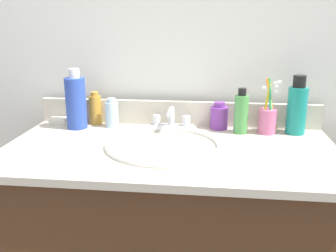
{
  "coord_description": "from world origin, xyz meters",
  "views": [
    {
      "loc": [
        0.13,
        -1.13,
        1.13
      ],
      "look_at": [
        -0.01,
        0.0,
        0.8
      ],
      "focal_mm": 40.93,
      "sensor_mm": 36.0,
      "label": 1
    }
  ],
  "objects_px": {
    "bottle_shampoo_blue": "(76,102)",
    "bottle_gel_clear": "(112,114)",
    "faucet": "(171,121)",
    "bottle_mouthwash_teal": "(297,108)",
    "bottle_cream_purple": "(219,117)",
    "soap_bar": "(59,121)",
    "cup_pink": "(268,118)",
    "bottle_oil_amber": "(95,109)",
    "bottle_toner_green": "(241,113)"
  },
  "relations": [
    {
      "from": "bottle_toner_green",
      "to": "bottle_gel_clear",
      "type": "bearing_deg",
      "value": 177.0
    },
    {
      "from": "bottle_toner_green",
      "to": "bottle_oil_amber",
      "type": "bearing_deg",
      "value": 174.14
    },
    {
      "from": "faucet",
      "to": "bottle_cream_purple",
      "type": "bearing_deg",
      "value": 8.18
    },
    {
      "from": "faucet",
      "to": "bottle_mouthwash_teal",
      "type": "distance_m",
      "value": 0.44
    },
    {
      "from": "cup_pink",
      "to": "bottle_cream_purple",
      "type": "bearing_deg",
      "value": 166.97
    },
    {
      "from": "bottle_gel_clear",
      "to": "cup_pink",
      "type": "relative_size",
      "value": 0.55
    },
    {
      "from": "bottle_mouthwash_teal",
      "to": "cup_pink",
      "type": "bearing_deg",
      "value": -174.05
    },
    {
      "from": "faucet",
      "to": "bottle_mouthwash_teal",
      "type": "xyz_separation_m",
      "value": [
        0.44,
        -0.0,
        0.06
      ]
    },
    {
      "from": "bottle_toner_green",
      "to": "bottle_oil_amber",
      "type": "relative_size",
      "value": 1.29
    },
    {
      "from": "bottle_toner_green",
      "to": "cup_pink",
      "type": "relative_size",
      "value": 0.82
    },
    {
      "from": "bottle_mouthwash_teal",
      "to": "bottle_gel_clear",
      "type": "distance_m",
      "value": 0.66
    },
    {
      "from": "faucet",
      "to": "bottle_shampoo_blue",
      "type": "height_order",
      "value": "bottle_shampoo_blue"
    },
    {
      "from": "bottle_shampoo_blue",
      "to": "cup_pink",
      "type": "distance_m",
      "value": 0.69
    },
    {
      "from": "cup_pink",
      "to": "bottle_oil_amber",
      "type": "bearing_deg",
      "value": 175.6
    },
    {
      "from": "bottle_oil_amber",
      "to": "bottle_toner_green",
      "type": "bearing_deg",
      "value": -5.86
    },
    {
      "from": "bottle_gel_clear",
      "to": "soap_bar",
      "type": "xyz_separation_m",
      "value": [
        -0.21,
        0.01,
        -0.04
      ]
    },
    {
      "from": "bottle_oil_amber",
      "to": "cup_pink",
      "type": "relative_size",
      "value": 0.64
    },
    {
      "from": "bottle_mouthwash_teal",
      "to": "bottle_oil_amber",
      "type": "relative_size",
      "value": 1.65
    },
    {
      "from": "bottle_shampoo_blue",
      "to": "bottle_cream_purple",
      "type": "xyz_separation_m",
      "value": [
        0.52,
        0.05,
        -0.05
      ]
    },
    {
      "from": "bottle_shampoo_blue",
      "to": "bottle_cream_purple",
      "type": "relative_size",
      "value": 2.21
    },
    {
      "from": "bottle_shampoo_blue",
      "to": "cup_pink",
      "type": "relative_size",
      "value": 1.12
    },
    {
      "from": "bottle_toner_green",
      "to": "faucet",
      "type": "bearing_deg",
      "value": 175.23
    },
    {
      "from": "cup_pink",
      "to": "soap_bar",
      "type": "relative_size",
      "value": 3.03
    },
    {
      "from": "faucet",
      "to": "bottle_mouthwash_teal",
      "type": "relative_size",
      "value": 0.78
    },
    {
      "from": "bottle_mouthwash_teal",
      "to": "bottle_cream_purple",
      "type": "xyz_separation_m",
      "value": [
        -0.26,
        0.03,
        -0.05
      ]
    },
    {
      "from": "bottle_toner_green",
      "to": "bottle_mouthwash_teal",
      "type": "xyz_separation_m",
      "value": [
        0.19,
        0.02,
        0.02
      ]
    },
    {
      "from": "bottle_oil_amber",
      "to": "bottle_gel_clear",
      "type": "distance_m",
      "value": 0.08
    },
    {
      "from": "bottle_cream_purple",
      "to": "cup_pink",
      "type": "bearing_deg",
      "value": -13.03
    },
    {
      "from": "bottle_shampoo_blue",
      "to": "bottle_oil_amber",
      "type": "distance_m",
      "value": 0.09
    },
    {
      "from": "bottle_gel_clear",
      "to": "bottle_cream_purple",
      "type": "relative_size",
      "value": 1.09
    },
    {
      "from": "cup_pink",
      "to": "bottle_shampoo_blue",
      "type": "bearing_deg",
      "value": -178.84
    },
    {
      "from": "bottle_shampoo_blue",
      "to": "bottle_gel_clear",
      "type": "distance_m",
      "value": 0.14
    },
    {
      "from": "soap_bar",
      "to": "bottle_mouthwash_teal",
      "type": "bearing_deg",
      "value": -1.44
    },
    {
      "from": "bottle_cream_purple",
      "to": "bottle_oil_amber",
      "type": "bearing_deg",
      "value": 178.77
    },
    {
      "from": "bottle_oil_amber",
      "to": "cup_pink",
      "type": "height_order",
      "value": "cup_pink"
    },
    {
      "from": "faucet",
      "to": "bottle_toner_green",
      "type": "relative_size",
      "value": 1.01
    },
    {
      "from": "soap_bar",
      "to": "faucet",
      "type": "bearing_deg",
      "value": -2.4
    },
    {
      "from": "cup_pink",
      "to": "faucet",
      "type": "bearing_deg",
      "value": 177.67
    },
    {
      "from": "soap_bar",
      "to": "cup_pink",
      "type": "bearing_deg",
      "value": -2.37
    },
    {
      "from": "faucet",
      "to": "bottle_gel_clear",
      "type": "xyz_separation_m",
      "value": [
        -0.22,
        0.0,
        0.02
      ]
    },
    {
      "from": "cup_pink",
      "to": "soap_bar",
      "type": "xyz_separation_m",
      "value": [
        -0.77,
        0.03,
        -0.04
      ]
    },
    {
      "from": "bottle_cream_purple",
      "to": "cup_pink",
      "type": "relative_size",
      "value": 0.51
    },
    {
      "from": "bottle_cream_purple",
      "to": "bottle_gel_clear",
      "type": "bearing_deg",
      "value": -176.96
    },
    {
      "from": "bottle_cream_purple",
      "to": "cup_pink",
      "type": "distance_m",
      "value": 0.17
    },
    {
      "from": "faucet",
      "to": "bottle_gel_clear",
      "type": "height_order",
      "value": "bottle_gel_clear"
    },
    {
      "from": "bottle_mouthwash_teal",
      "to": "soap_bar",
      "type": "bearing_deg",
      "value": 178.56
    },
    {
      "from": "cup_pink",
      "to": "bottle_mouthwash_teal",
      "type": "bearing_deg",
      "value": 5.95
    },
    {
      "from": "bottle_oil_amber",
      "to": "bottle_cream_purple",
      "type": "bearing_deg",
      "value": -1.23
    },
    {
      "from": "bottle_cream_purple",
      "to": "soap_bar",
      "type": "xyz_separation_m",
      "value": [
        -0.61,
        -0.01,
        -0.03
      ]
    },
    {
      "from": "bottle_oil_amber",
      "to": "bottle_cream_purple",
      "type": "xyz_separation_m",
      "value": [
        0.47,
        -0.01,
        -0.01
      ]
    }
  ]
}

